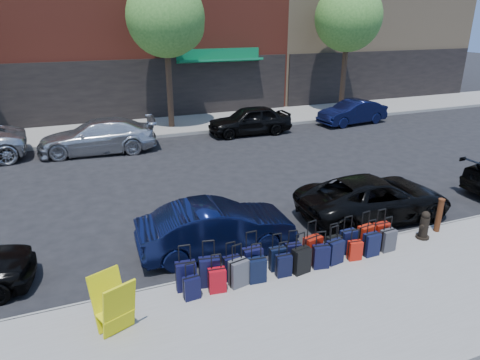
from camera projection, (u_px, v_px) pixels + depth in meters
name	position (u px, v px, depth m)	size (l,w,h in m)	color
ground	(224.00, 196.00, 14.13)	(120.00, 120.00, 0.00)	black
sidewalk_near	(334.00, 311.00, 8.47)	(60.00, 4.00, 0.15)	gray
sidewalk_far	(160.00, 126.00, 22.79)	(60.00, 4.00, 0.15)	gray
curb_near	(287.00, 261.00, 10.22)	(60.00, 0.08, 0.15)	gray
curb_far	(169.00, 136.00, 21.03)	(60.00, 0.08, 0.15)	gray
tree_center	(168.00, 20.00, 20.67)	(3.80, 3.80, 7.27)	black
tree_right	(350.00, 19.00, 24.31)	(3.80, 3.80, 7.27)	black
suitcase_front_0	(186.00, 276.00, 8.91)	(0.45, 0.28, 1.02)	black
suitcase_front_1	(210.00, 272.00, 9.05)	(0.47, 0.31, 1.04)	black
suitcase_front_2	(232.00, 268.00, 9.28)	(0.37, 0.21, 0.88)	black
suitcase_front_3	(252.00, 261.00, 9.45)	(0.43, 0.24, 1.03)	black
suitcase_front_4	(277.00, 258.00, 9.64)	(0.37, 0.22, 0.88)	black
suitcase_front_5	(293.00, 254.00, 9.83)	(0.38, 0.24, 0.86)	black
suitcase_front_6	(312.00, 249.00, 9.92)	(0.47, 0.32, 1.04)	maroon
suitcase_front_7	(334.00, 246.00, 10.16)	(0.37, 0.22, 0.85)	black
suitcase_front_8	(348.00, 241.00, 10.34)	(0.40, 0.23, 0.94)	black
suitcase_front_9	(366.00, 237.00, 10.52)	(0.43, 0.27, 0.98)	#9F1A0A
suitcase_front_10	(381.00, 234.00, 10.68)	(0.40, 0.22, 0.96)	maroon
suitcase_back_0	(192.00, 288.00, 8.65)	(0.34, 0.21, 0.79)	black
suitcase_back_1	(217.00, 280.00, 8.86)	(0.38, 0.25, 0.85)	#A30A15
suitcase_back_2	(239.00, 273.00, 9.05)	(0.44, 0.31, 0.96)	#434348
suitcase_back_3	(257.00, 270.00, 9.19)	(0.39, 0.25, 0.90)	black
suitcase_back_4	(284.00, 265.00, 9.41)	(0.35, 0.22, 0.82)	black
suitcase_back_5	(301.00, 260.00, 9.52)	(0.44, 0.30, 0.96)	black
suitcase_back_6	(321.00, 257.00, 9.72)	(0.41, 0.28, 0.89)	black
suitcase_back_7	(335.00, 252.00, 9.89)	(0.42, 0.29, 0.93)	black
suitcase_back_8	(355.00, 250.00, 10.05)	(0.34, 0.23, 0.76)	#B4180B
suitcase_back_9	(371.00, 244.00, 10.22)	(0.39, 0.23, 0.91)	black
suitcase_back_10	(388.00, 240.00, 10.43)	(0.38, 0.23, 0.89)	#37373C
fire_hydrant	(424.00, 226.00, 10.99)	(0.39, 0.34, 0.76)	black
bollard	(439.00, 215.00, 11.31)	(0.17, 0.17, 0.93)	#38190C
display_rack	(114.00, 305.00, 7.67)	(0.82, 0.85, 1.10)	#D8D20C
car_near_1	(217.00, 228.00, 10.58)	(1.36, 3.90, 1.29)	#0B1233
car_near_2	(374.00, 198.00, 12.36)	(2.08, 4.52, 1.26)	black
car_far_1	(98.00, 136.00, 18.44)	(2.01, 4.94, 1.44)	silver
car_far_2	(250.00, 120.00, 21.36)	(1.67, 4.16, 1.42)	black
car_far_3	(352.00, 112.00, 23.43)	(1.37, 3.94, 1.30)	#0B1134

